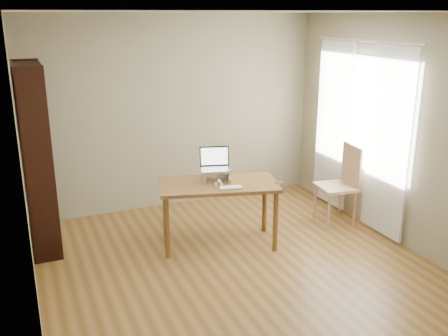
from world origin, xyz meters
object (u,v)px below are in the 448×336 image
(desk, at_px, (219,192))
(cat, at_px, (216,175))
(bookshelf, at_px, (37,159))
(laptop, at_px, (214,164))
(keyboard, at_px, (231,188))
(chair, at_px, (341,181))

(desk, distance_m, cat, 0.20)
(bookshelf, height_order, laptop, bookshelf)
(keyboard, distance_m, chair, 1.66)
(bookshelf, relative_size, desk, 1.44)
(bookshelf, bearing_deg, laptop, -17.92)
(bookshelf, distance_m, desk, 2.05)
(bookshelf, height_order, keyboard, bookshelf)
(laptop, height_order, chair, laptop)
(desk, bearing_deg, bookshelf, 172.86)
(keyboard, xyz_separation_m, cat, (-0.04, 0.33, 0.05))
(keyboard, bearing_deg, chair, 20.57)
(laptop, height_order, cat, laptop)
(cat, xyz_separation_m, chair, (1.68, -0.11, -0.26))
(bookshelf, bearing_deg, cat, -18.59)
(laptop, bearing_deg, chair, 9.92)
(bookshelf, relative_size, chair, 2.08)
(bookshelf, height_order, desk, bookshelf)
(cat, bearing_deg, keyboard, -65.08)
(bookshelf, distance_m, keyboard, 2.17)
(laptop, xyz_separation_m, cat, (0.01, -0.03, -0.13))
(laptop, bearing_deg, bookshelf, 176.66)
(cat, bearing_deg, chair, 14.20)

